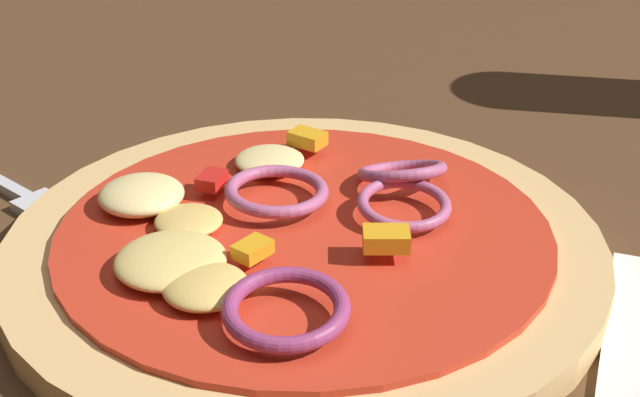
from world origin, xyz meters
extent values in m
cube|color=#4C301C|center=(0.00, 0.00, 0.02)|extent=(1.27, 0.89, 0.04)
cylinder|color=tan|center=(0.06, -0.02, 0.05)|extent=(0.25, 0.25, 0.01)
cylinder|color=red|center=(0.06, -0.02, 0.05)|extent=(0.20, 0.20, 0.00)
ellipsoid|color=#E5BC60|center=(0.01, -0.03, 0.06)|extent=(0.03, 0.03, 0.01)
ellipsoid|color=#EFCC72|center=(0.02, -0.06, 0.06)|extent=(0.04, 0.04, 0.01)
ellipsoid|color=#F4DB8E|center=(0.02, 0.03, 0.06)|extent=(0.03, 0.03, 0.01)
ellipsoid|color=#F4DB8E|center=(-0.02, -0.02, 0.06)|extent=(0.04, 0.04, 0.01)
ellipsoid|color=#E5BC60|center=(0.04, -0.07, 0.06)|extent=(0.03, 0.03, 0.01)
torus|color=#B25984|center=(0.09, 0.01, 0.06)|extent=(0.06, 0.06, 0.01)
torus|color=#B25984|center=(0.08, 0.04, 0.06)|extent=(0.06, 0.06, 0.02)
torus|color=#B25984|center=(0.04, 0.00, 0.06)|extent=(0.06, 0.06, 0.01)
torus|color=#93386B|center=(0.07, -0.08, 0.06)|extent=(0.05, 0.05, 0.01)
cube|color=orange|center=(0.09, -0.03, 0.06)|extent=(0.02, 0.02, 0.01)
cube|color=orange|center=(0.03, 0.05, 0.06)|extent=(0.02, 0.02, 0.01)
cube|color=red|center=(0.01, 0.00, 0.06)|extent=(0.01, 0.01, 0.01)
cube|color=orange|center=(0.05, -0.05, 0.06)|extent=(0.01, 0.02, 0.01)
cube|color=silver|center=(-0.07, -0.01, 0.04)|extent=(0.02, 0.02, 0.01)
cube|color=silver|center=(-0.05, -0.03, 0.04)|extent=(0.03, 0.01, 0.00)
cube|color=silver|center=(-0.05, -0.03, 0.04)|extent=(0.03, 0.01, 0.00)
cube|color=silver|center=(-0.05, -0.02, 0.04)|extent=(0.03, 0.01, 0.00)
cube|color=silver|center=(-0.05, -0.01, 0.04)|extent=(0.03, 0.01, 0.00)
camera|label=1|loc=(0.17, -0.32, 0.24)|focal=51.04mm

